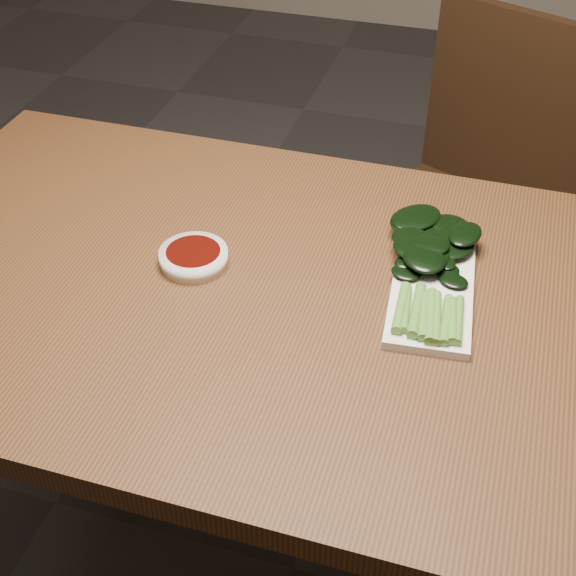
# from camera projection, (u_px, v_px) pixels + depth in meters

# --- Properties ---
(ground) EXTENTS (6.00, 6.00, 0.00)m
(ground) POSITION_uv_depth(u_px,v_px,m) (292.00, 568.00, 1.67)
(ground) COLOR #302E2E
(ground) RESTS_ON ground
(table) EXTENTS (1.40, 0.80, 0.75)m
(table) POSITION_uv_depth(u_px,v_px,m) (294.00, 327.00, 1.24)
(table) COLOR #462914
(table) RESTS_ON ground
(chair_far) EXTENTS (0.57, 0.57, 0.89)m
(chair_far) POSITION_uv_depth(u_px,v_px,m) (476.00, 197.00, 1.87)
(chair_far) COLOR black
(chair_far) RESTS_ON ground
(sauce_bowl) EXTENTS (0.11, 0.11, 0.03)m
(sauce_bowl) POSITION_uv_depth(u_px,v_px,m) (194.00, 257.00, 1.24)
(sauce_bowl) COLOR silver
(sauce_bowl) RESTS_ON table
(serving_plate) EXTENTS (0.15, 0.32, 0.01)m
(serving_plate) POSITION_uv_depth(u_px,v_px,m) (433.00, 282.00, 1.20)
(serving_plate) COLOR silver
(serving_plate) RESTS_ON table
(gai_lan) EXTENTS (0.17, 0.33, 0.03)m
(gai_lan) POSITION_uv_depth(u_px,v_px,m) (429.00, 257.00, 1.22)
(gai_lan) COLOR #538A2F
(gai_lan) RESTS_ON serving_plate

